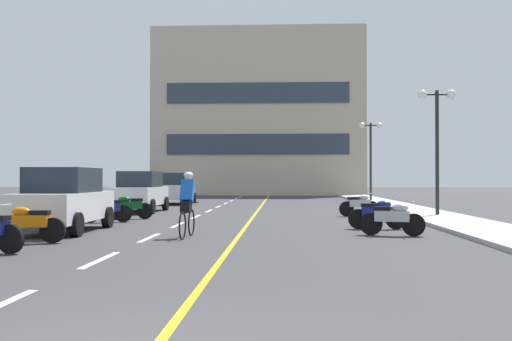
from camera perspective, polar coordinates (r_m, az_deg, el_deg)
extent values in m
plane|color=#38383A|center=(25.76, -0.51, -4.13)|extent=(140.00, 140.00, 0.00)
cube|color=#A8A8A3|center=(29.97, -14.10, -3.52)|extent=(2.40, 72.00, 0.12)
cube|color=#A8A8A3|center=(29.29, 14.05, -3.58)|extent=(2.40, 72.00, 0.12)
cube|color=silver|center=(11.31, -15.06, -8.48)|extent=(0.14, 2.20, 0.01)
cube|color=silver|center=(15.14, -10.44, -6.51)|extent=(0.14, 2.20, 0.01)
cube|color=silver|center=(19.04, -7.71, -5.32)|extent=(0.14, 2.20, 0.01)
cube|color=silver|center=(22.98, -5.92, -4.54)|extent=(0.14, 2.20, 0.01)
cube|color=silver|center=(26.93, -4.66, -3.98)|extent=(0.14, 2.20, 0.01)
cube|color=silver|center=(30.90, -3.72, -3.56)|extent=(0.14, 2.20, 0.01)
cube|color=silver|center=(34.87, -3.00, -3.24)|extent=(0.14, 2.20, 0.01)
cube|color=silver|center=(38.85, -2.42, -2.98)|extent=(0.14, 2.20, 0.01)
cube|color=silver|center=(42.84, -1.95, -2.77)|extent=(0.14, 2.20, 0.01)
cube|color=silver|center=(46.82, -1.56, -2.59)|extent=(0.14, 2.20, 0.01)
cube|color=silver|center=(50.81, -1.24, -2.45)|extent=(0.14, 2.20, 0.01)
cube|color=gold|center=(28.74, 0.31, -3.77)|extent=(0.12, 66.00, 0.01)
cube|color=#BCAD93|center=(53.13, 0.29, 5.58)|extent=(18.68, 6.17, 14.73)
cube|color=#2D3847|center=(49.75, 0.15, 2.60)|extent=(15.69, 0.10, 1.77)
cube|color=#2D3847|center=(50.20, 0.15, 7.64)|extent=(15.69, 0.10, 1.77)
cylinder|color=black|center=(23.33, 17.38, 1.70)|extent=(0.14, 0.14, 4.77)
cylinder|color=black|center=(23.53, 17.36, 7.15)|extent=(1.10, 0.08, 0.08)
sphere|color=white|center=(23.40, 16.05, 7.19)|extent=(0.36, 0.36, 0.36)
sphere|color=white|center=(23.67, 18.66, 7.11)|extent=(0.36, 0.36, 0.36)
cylinder|color=black|center=(37.91, 11.21, 0.89)|extent=(0.14, 0.14, 4.94)
cylinder|color=black|center=(38.05, 11.20, 4.38)|extent=(1.10, 0.08, 0.08)
sphere|color=white|center=(37.97, 10.38, 4.39)|extent=(0.36, 0.36, 0.36)
sphere|color=white|center=(38.14, 12.02, 4.37)|extent=(0.36, 0.36, 0.36)
cylinder|color=black|center=(18.96, -19.33, -4.35)|extent=(0.23, 0.64, 0.64)
cylinder|color=black|center=(18.42, -14.38, -4.48)|extent=(0.23, 0.64, 0.64)
cylinder|color=black|center=(16.39, -22.89, -4.91)|extent=(0.23, 0.64, 0.64)
cylinder|color=black|center=(15.76, -17.25, -5.11)|extent=(0.23, 0.64, 0.64)
cube|color=silver|center=(17.33, -18.38, -3.37)|extent=(1.75, 4.22, 0.80)
cube|color=#1E2833|center=(17.31, -18.37, -0.89)|extent=(1.59, 2.22, 0.70)
cylinder|color=black|center=(28.06, -12.29, -3.18)|extent=(0.23, 0.64, 0.64)
cylinder|color=black|center=(27.66, -8.89, -3.23)|extent=(0.23, 0.64, 0.64)
cylinder|color=black|center=(25.37, -13.97, -3.44)|extent=(0.23, 0.64, 0.64)
cylinder|color=black|center=(24.93, -10.23, -3.50)|extent=(0.23, 0.64, 0.64)
cube|color=silver|center=(26.48, -11.32, -2.47)|extent=(1.74, 4.21, 0.80)
cube|color=#1E2833|center=(26.46, -11.32, -0.84)|extent=(1.58, 2.21, 0.70)
cylinder|color=black|center=(35.65, -8.83, -2.66)|extent=(0.26, 0.65, 0.64)
cylinder|color=black|center=(35.47, -6.11, -2.68)|extent=(0.26, 0.65, 0.64)
cylinder|color=black|center=(32.87, -9.47, -2.83)|extent=(0.26, 0.65, 0.64)
cylinder|color=black|center=(32.68, -6.51, -2.84)|extent=(0.26, 0.65, 0.64)
cube|color=#B7B7BC|center=(34.14, -7.72, -2.08)|extent=(1.99, 4.31, 0.80)
cube|color=#1E2833|center=(34.13, -7.72, -0.82)|extent=(1.71, 2.30, 0.70)
cylinder|color=black|center=(12.73, -22.98, -6.23)|extent=(0.61, 0.24, 0.60)
cylinder|color=black|center=(14.86, -23.36, -5.43)|extent=(0.60, 0.12, 0.60)
cylinder|color=black|center=(14.45, -19.35, -5.58)|extent=(0.60, 0.12, 0.60)
cube|color=orange|center=(14.63, -21.38, -4.65)|extent=(0.91, 0.31, 0.28)
ellipsoid|color=orange|center=(14.69, -22.10, -3.77)|extent=(0.45, 0.26, 0.22)
cube|color=black|center=(14.52, -20.46, -3.89)|extent=(0.45, 0.26, 0.10)
cylinder|color=silver|center=(14.82, -23.35, -3.11)|extent=(0.05, 0.60, 0.03)
cylinder|color=black|center=(15.74, 15.24, -5.19)|extent=(0.61, 0.25, 0.60)
cylinder|color=black|center=(15.83, 11.24, -5.18)|extent=(0.61, 0.25, 0.60)
cube|color=#B2B2B7|center=(15.76, 13.24, -4.39)|extent=(0.94, 0.50, 0.28)
ellipsoid|color=#B2B2B7|center=(15.73, 13.96, -3.59)|extent=(0.49, 0.35, 0.22)
cube|color=black|center=(15.77, 12.33, -3.66)|extent=(0.49, 0.35, 0.10)
cylinder|color=silver|center=(15.71, 15.23, -3.01)|extent=(0.18, 0.59, 0.03)
cylinder|color=black|center=(17.74, 13.58, -4.69)|extent=(0.61, 0.14, 0.60)
cylinder|color=black|center=(17.63, 10.02, -4.72)|extent=(0.61, 0.14, 0.60)
cube|color=navy|center=(17.66, 11.81, -4.00)|extent=(0.92, 0.34, 0.28)
ellipsoid|color=navy|center=(17.67, 12.45, -3.28)|extent=(0.45, 0.27, 0.22)
cube|color=black|center=(17.63, 10.99, -3.35)|extent=(0.45, 0.27, 0.10)
cylinder|color=silver|center=(17.71, 13.58, -2.75)|extent=(0.07, 0.60, 0.03)
cylinder|color=black|center=(20.57, -15.98, -4.13)|extent=(0.61, 0.25, 0.60)
cylinder|color=black|center=(20.52, -12.91, -4.15)|extent=(0.61, 0.25, 0.60)
cube|color=navy|center=(20.53, -14.45, -3.53)|extent=(0.94, 0.50, 0.28)
ellipsoid|color=navy|center=(20.53, -15.00, -2.91)|extent=(0.49, 0.34, 0.22)
cube|color=black|center=(20.51, -13.74, -2.97)|extent=(0.49, 0.34, 0.10)
cylinder|color=silver|center=(20.54, -15.98, -2.46)|extent=(0.18, 0.59, 0.03)
cylinder|color=black|center=(21.94, -13.75, -3.92)|extent=(0.60, 0.27, 0.60)
cylinder|color=black|center=(21.98, -10.88, -3.93)|extent=(0.60, 0.27, 0.60)
cube|color=#0C4C19|center=(21.94, -12.31, -3.35)|extent=(0.94, 0.53, 0.28)
ellipsoid|color=#0C4C19|center=(21.93, -12.83, -2.78)|extent=(0.49, 0.36, 0.22)
cube|color=black|center=(21.94, -11.66, -2.83)|extent=(0.49, 0.36, 0.10)
cylinder|color=silver|center=(21.92, -13.75, -2.36)|extent=(0.20, 0.58, 0.03)
cylinder|color=black|center=(23.78, 11.29, -3.68)|extent=(0.60, 0.29, 0.60)
cylinder|color=black|center=(23.29, 8.89, -3.75)|extent=(0.60, 0.29, 0.60)
cube|color=#B2B2B7|center=(23.52, 10.10, -3.18)|extent=(0.94, 0.56, 0.28)
ellipsoid|color=#B2B2B7|center=(23.60, 10.53, -2.64)|extent=(0.49, 0.37, 0.22)
cube|color=black|center=(23.40, 9.55, -2.70)|extent=(0.49, 0.37, 0.10)
cylinder|color=silver|center=(23.76, 11.29, -2.24)|extent=(0.22, 0.58, 0.03)
torus|color=black|center=(15.58, -6.37, -5.11)|extent=(0.08, 0.72, 0.72)
torus|color=black|center=(14.56, -7.24, -5.42)|extent=(0.08, 0.72, 0.72)
cylinder|color=black|center=(15.02, -6.81, -4.13)|extent=(0.09, 0.95, 0.04)
cube|color=black|center=(14.86, -6.93, -3.31)|extent=(0.11, 0.21, 0.06)
cylinder|color=black|center=(15.45, -6.45, -3.10)|extent=(0.42, 0.05, 0.03)
cube|color=black|center=(14.92, -6.89, -3.57)|extent=(0.26, 0.37, 0.28)
cube|color=blue|center=(15.05, -6.77, -2.02)|extent=(0.34, 0.47, 0.61)
sphere|color=beige|center=(15.17, -6.66, -0.69)|extent=(0.20, 0.20, 0.20)
ellipsoid|color=white|center=(15.17, -6.66, -0.43)|extent=(0.24, 0.26, 0.16)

